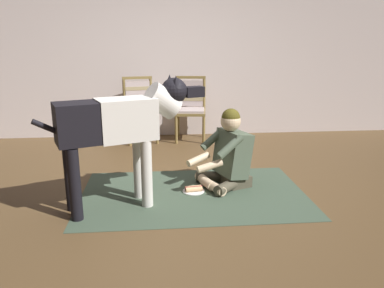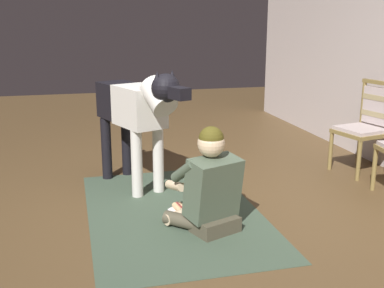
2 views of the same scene
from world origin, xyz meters
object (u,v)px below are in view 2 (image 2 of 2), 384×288
(person_sitting_on_floor, at_px, (209,188))
(large_dog, at_px, (136,110))
(dining_chair_left_of_pair, at_px, (368,123))
(hot_dog_on_plate, at_px, (180,209))

(person_sitting_on_floor, distance_m, large_dog, 1.22)
(person_sitting_on_floor, xyz_separation_m, large_dog, (-1.06, -0.41, 0.44))
(dining_chair_left_of_pair, xyz_separation_m, person_sitting_on_floor, (1.01, -2.05, -0.20))
(dining_chair_left_of_pair, bearing_deg, large_dog, -91.34)
(dining_chair_left_of_pair, bearing_deg, hot_dog_on_plate, -74.10)
(large_dog, distance_m, hot_dog_on_plate, 1.05)
(hot_dog_on_plate, bearing_deg, large_dog, -158.96)
(large_dog, height_order, hot_dog_on_plate, large_dog)
(person_sitting_on_floor, bearing_deg, dining_chair_left_of_pair, 116.11)
(dining_chair_left_of_pair, relative_size, person_sitting_on_floor, 1.17)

